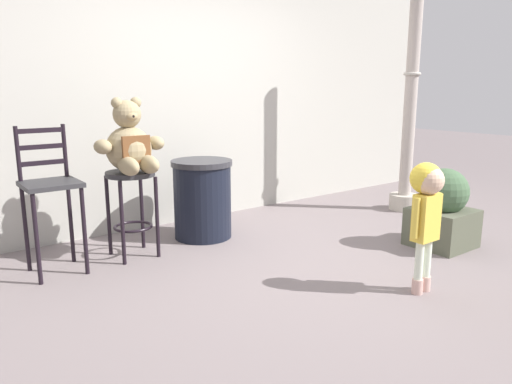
{
  "coord_description": "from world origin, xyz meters",
  "views": [
    {
      "loc": [
        -2.55,
        -2.65,
        1.41
      ],
      "look_at": [
        -0.35,
        0.27,
        0.62
      ],
      "focal_mm": 34.24,
      "sensor_mm": 36.0,
      "label": 1
    }
  ],
  "objects_px": {
    "teddy_bear": "(130,145)",
    "planter_with_shrub": "(443,211)",
    "trash_bin": "(202,199)",
    "bar_chair_empty": "(50,191)",
    "bar_stool_with_teddy": "(131,196)",
    "lamppost": "(409,120)",
    "child_walking": "(427,200)"
  },
  "relations": [
    {
      "from": "teddy_bear",
      "to": "trash_bin",
      "type": "relative_size",
      "value": 0.81
    },
    {
      "from": "lamppost",
      "to": "planter_with_shrub",
      "type": "xyz_separation_m",
      "value": [
        -0.86,
        -1.03,
        -0.72
      ]
    },
    {
      "from": "planter_with_shrub",
      "to": "child_walking",
      "type": "bearing_deg",
      "value": -154.18
    },
    {
      "from": "child_walking",
      "to": "bar_stool_with_teddy",
      "type": "bearing_deg",
      "value": -109.68
    },
    {
      "from": "teddy_bear",
      "to": "trash_bin",
      "type": "height_order",
      "value": "teddy_bear"
    },
    {
      "from": "bar_stool_with_teddy",
      "to": "lamppost",
      "type": "bearing_deg",
      "value": -7.03
    },
    {
      "from": "bar_stool_with_teddy",
      "to": "child_walking",
      "type": "relative_size",
      "value": 0.8
    },
    {
      "from": "lamppost",
      "to": "planter_with_shrub",
      "type": "relative_size",
      "value": 3.76
    },
    {
      "from": "trash_bin",
      "to": "lamppost",
      "type": "height_order",
      "value": "lamppost"
    },
    {
      "from": "teddy_bear",
      "to": "bar_chair_empty",
      "type": "bearing_deg",
      "value": 175.06
    },
    {
      "from": "bar_stool_with_teddy",
      "to": "bar_chair_empty",
      "type": "bearing_deg",
      "value": 177.78
    },
    {
      "from": "bar_stool_with_teddy",
      "to": "planter_with_shrub",
      "type": "bearing_deg",
      "value": -31.6
    },
    {
      "from": "teddy_bear",
      "to": "lamppost",
      "type": "height_order",
      "value": "lamppost"
    },
    {
      "from": "bar_stool_with_teddy",
      "to": "bar_chair_empty",
      "type": "height_order",
      "value": "bar_chair_empty"
    },
    {
      "from": "planter_with_shrub",
      "to": "bar_stool_with_teddy",
      "type": "bearing_deg",
      "value": 148.4
    },
    {
      "from": "bar_stool_with_teddy",
      "to": "teddy_bear",
      "type": "distance_m",
      "value": 0.42
    },
    {
      "from": "bar_stool_with_teddy",
      "to": "trash_bin",
      "type": "xyz_separation_m",
      "value": [
        0.74,
        0.11,
        -0.15
      ]
    },
    {
      "from": "teddy_bear",
      "to": "bar_chair_empty",
      "type": "relative_size",
      "value": 0.53
    },
    {
      "from": "bar_stool_with_teddy",
      "to": "teddy_bear",
      "type": "bearing_deg",
      "value": -90.0
    },
    {
      "from": "bar_stool_with_teddy",
      "to": "child_walking",
      "type": "xyz_separation_m",
      "value": [
        1.29,
        -1.91,
        0.14
      ]
    },
    {
      "from": "teddy_bear",
      "to": "planter_with_shrub",
      "type": "xyz_separation_m",
      "value": [
        2.31,
        -1.39,
        -0.62
      ]
    },
    {
      "from": "lamppost",
      "to": "bar_chair_empty",
      "type": "relative_size",
      "value": 2.37
    },
    {
      "from": "trash_bin",
      "to": "lamppost",
      "type": "relative_size",
      "value": 0.28
    },
    {
      "from": "bar_stool_with_teddy",
      "to": "lamppost",
      "type": "height_order",
      "value": "lamppost"
    },
    {
      "from": "bar_stool_with_teddy",
      "to": "trash_bin",
      "type": "relative_size",
      "value": 0.98
    },
    {
      "from": "bar_chair_empty",
      "to": "planter_with_shrub",
      "type": "height_order",
      "value": "bar_chair_empty"
    },
    {
      "from": "trash_bin",
      "to": "teddy_bear",
      "type": "bearing_deg",
      "value": -169.67
    },
    {
      "from": "trash_bin",
      "to": "bar_chair_empty",
      "type": "bearing_deg",
      "value": -176.61
    },
    {
      "from": "bar_stool_with_teddy",
      "to": "child_walking",
      "type": "bearing_deg",
      "value": -55.93
    },
    {
      "from": "trash_bin",
      "to": "planter_with_shrub",
      "type": "height_order",
      "value": "trash_bin"
    },
    {
      "from": "bar_stool_with_teddy",
      "to": "bar_chair_empty",
      "type": "relative_size",
      "value": 0.65
    },
    {
      "from": "child_walking",
      "to": "trash_bin",
      "type": "height_order",
      "value": "child_walking"
    }
  ]
}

